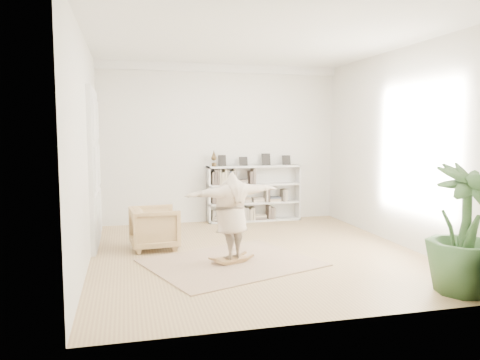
# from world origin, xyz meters

# --- Properties ---
(floor) EXTENTS (6.00, 6.00, 0.00)m
(floor) POSITION_xyz_m (0.00, 0.00, 0.00)
(floor) COLOR #95744D
(floor) RESTS_ON ground
(room_shell) EXTENTS (6.00, 6.00, 6.00)m
(room_shell) POSITION_xyz_m (0.00, 2.94, 3.51)
(room_shell) COLOR silver
(room_shell) RESTS_ON floor
(doors) EXTENTS (0.09, 1.78, 2.92)m
(doors) POSITION_xyz_m (-2.70, 1.30, 1.40)
(doors) COLOR white
(doors) RESTS_ON floor
(bookshelf) EXTENTS (2.20, 0.35, 1.64)m
(bookshelf) POSITION_xyz_m (0.74, 2.82, 0.64)
(bookshelf) COLOR silver
(bookshelf) RESTS_ON floor
(armchair) EXTENTS (0.90, 0.88, 0.75)m
(armchair) POSITION_xyz_m (-1.67, 0.73, 0.38)
(armchair) COLOR tan
(armchair) RESTS_ON floor
(rug) EXTENTS (3.03, 2.73, 0.02)m
(rug) POSITION_xyz_m (-0.55, -0.51, 0.01)
(rug) COLOR tan
(rug) RESTS_ON floor
(rocker_board) EXTENTS (0.56, 0.44, 0.10)m
(rocker_board) POSITION_xyz_m (-0.55, -0.51, 0.07)
(rocker_board) COLOR #96663C
(rocker_board) RESTS_ON rug
(person) EXTENTS (1.74, 1.01, 1.37)m
(person) POSITION_xyz_m (-0.55, -0.51, 0.81)
(person) COLOR #BCA78D
(person) RESTS_ON rocker_board
(houseplant) EXTENTS (1.16, 1.16, 1.68)m
(houseplant) POSITION_xyz_m (2.07, -2.55, 0.84)
(houseplant) COLOR #2F5028
(houseplant) RESTS_ON floor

